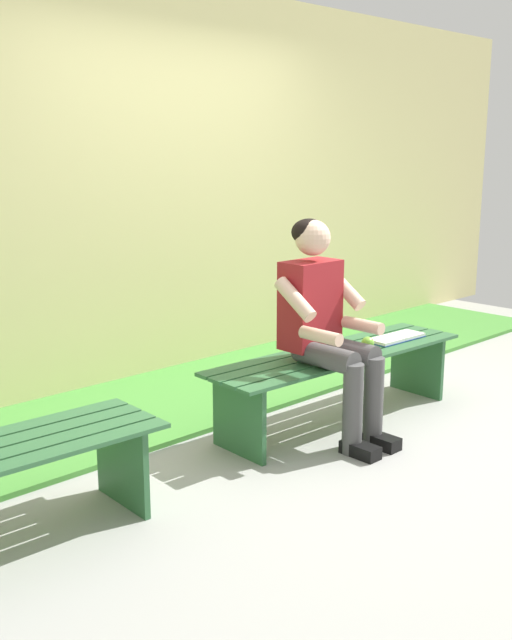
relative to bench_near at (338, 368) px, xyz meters
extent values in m
cube|color=#9E9E99|center=(1.18, 1.00, -0.35)|extent=(10.00, 7.00, 0.04)
cube|color=#478C38|center=(1.18, -1.02, -0.32)|extent=(9.00, 1.29, 0.03)
cube|color=#D1C684|center=(0.50, -1.67, 1.04)|extent=(9.50, 0.24, 2.76)
cube|color=#2D6038|center=(-0.01, -0.18, 0.09)|extent=(1.81, 0.17, 0.02)
cube|color=#2D6038|center=(0.00, -0.06, 0.09)|extent=(1.81, 0.17, 0.02)
cube|color=#2D6038|center=(0.00, 0.06, 0.09)|extent=(1.81, 0.17, 0.02)
cube|color=#2D6038|center=(0.01, 0.18, 0.09)|extent=(1.81, 0.17, 0.02)
cube|color=#2D6038|center=(-0.78, 0.03, -0.13)|extent=(0.05, 0.41, 0.41)
cube|color=#2D6038|center=(0.78, -0.03, -0.13)|extent=(0.05, 0.41, 0.41)
cube|color=#2D6038|center=(1.56, 0.03, -0.13)|extent=(0.05, 0.41, 0.41)
cube|color=maroon|center=(0.24, -0.02, 0.42)|extent=(0.34, 0.20, 0.50)
sphere|color=beige|center=(0.24, -0.01, 0.80)|extent=(0.20, 0.20, 0.20)
ellipsoid|color=black|center=(0.24, -0.04, 0.83)|extent=(0.20, 0.19, 0.15)
cylinder|color=#4C4C4C|center=(0.15, 0.18, 0.17)|extent=(0.13, 0.40, 0.13)
cylinder|color=#4C4C4C|center=(0.33, 0.18, 0.17)|extent=(0.13, 0.40, 0.13)
cylinder|color=#4C4C4C|center=(0.15, 0.38, -0.08)|extent=(0.11, 0.11, 0.50)
cube|color=black|center=(0.15, 0.44, -0.30)|extent=(0.10, 0.22, 0.07)
cylinder|color=#4C4C4C|center=(0.33, 0.38, -0.08)|extent=(0.11, 0.11, 0.50)
cube|color=black|center=(0.33, 0.44, -0.30)|extent=(0.10, 0.22, 0.07)
cylinder|color=beige|center=(0.03, 0.06, 0.49)|extent=(0.08, 0.28, 0.23)
cylinder|color=beige|center=(0.06, 0.22, 0.31)|extent=(0.07, 0.26, 0.07)
cylinder|color=beige|center=(0.45, 0.06, 0.49)|extent=(0.08, 0.28, 0.23)
cylinder|color=beige|center=(0.42, 0.22, 0.31)|extent=(0.07, 0.26, 0.07)
sphere|color=#72B738|center=(-0.17, 0.08, 0.14)|extent=(0.08, 0.08, 0.08)
cube|color=white|center=(-0.59, 0.07, 0.11)|extent=(0.21, 0.16, 0.02)
cube|color=white|center=(-0.39, 0.06, 0.11)|extent=(0.21, 0.16, 0.02)
cube|color=#1E478C|center=(-0.49, 0.06, 0.10)|extent=(0.42, 0.17, 0.01)
camera|label=1|loc=(3.30, 2.76, 1.27)|focal=41.66mm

